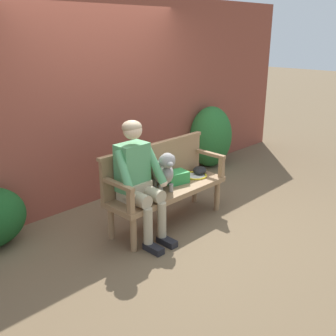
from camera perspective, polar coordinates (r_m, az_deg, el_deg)
name	(u,v)px	position (r m, az deg, el deg)	size (l,w,h in m)	color
ground_plane	(168,223)	(4.80, 0.00, -7.91)	(40.00, 40.00, 0.00)	brown
brick_garden_fence	(96,100)	(5.36, -10.29, 9.61)	(8.00, 0.30, 2.65)	brown
hedge_bush_far_right	(211,137)	(6.66, 6.17, 4.49)	(0.78, 0.65, 1.02)	#286B2D
garden_bench	(168,193)	(4.64, 0.00, -3.64)	(1.56, 0.50, 0.45)	#93704C
bench_backrest	(155,163)	(4.67, -1.91, 0.67)	(1.60, 0.06, 0.50)	#93704C
bench_armrest_left_end	(123,192)	(4.02, -6.55, -3.43)	(0.06, 0.50, 0.28)	#93704C
bench_armrest_right_end	(214,159)	(5.02, 6.66, 1.23)	(0.06, 0.50, 0.28)	#93704C
person_seated	(138,177)	(4.21, -4.38, -1.26)	(0.56, 0.65, 1.32)	black
dog_on_bench	(164,171)	(4.47, -0.58, -0.38)	(0.35, 0.47, 0.48)	gray
tennis_racket	(194,175)	(5.02, 3.78, -1.00)	(0.35, 0.58, 0.03)	yellow
baseball_glove	(200,170)	(5.08, 4.59, -0.33)	(0.22, 0.17, 0.09)	black
sports_bag	(176,177)	(4.76, 1.13, -1.34)	(0.28, 0.20, 0.14)	#2D8E42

